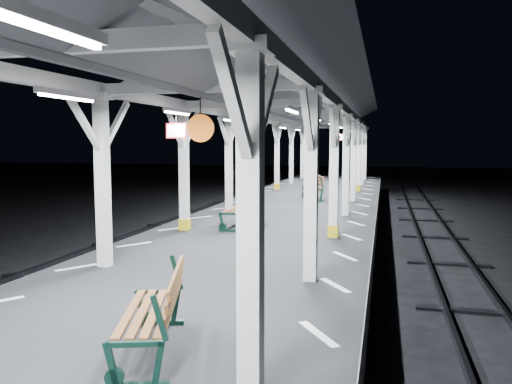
% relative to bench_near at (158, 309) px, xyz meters
% --- Properties ---
extents(ground, '(120.00, 120.00, 0.00)m').
position_rel_bench_near_xyz_m(ground, '(-0.75, 5.40, -1.51)').
color(ground, black).
rests_on(ground, ground).
extents(platform, '(6.00, 50.00, 1.00)m').
position_rel_bench_near_xyz_m(platform, '(-0.75, 5.40, -1.01)').
color(platform, black).
rests_on(platform, ground).
extents(hazard_stripes_left, '(1.00, 48.00, 0.01)m').
position_rel_bench_near_xyz_m(hazard_stripes_left, '(-3.20, 5.40, -0.50)').
color(hazard_stripes_left, silver).
rests_on(hazard_stripes_left, platform).
extents(hazard_stripes_right, '(1.00, 48.00, 0.01)m').
position_rel_bench_near_xyz_m(hazard_stripes_right, '(1.70, 5.40, -0.50)').
color(hazard_stripes_right, silver).
rests_on(hazard_stripes_right, platform).
extents(track_left, '(2.20, 60.00, 0.16)m').
position_rel_bench_near_xyz_m(track_left, '(-5.75, 5.40, -1.43)').
color(track_left, '#2D2D33').
rests_on(track_left, ground).
extents(track_right, '(2.20, 60.00, 0.16)m').
position_rel_bench_near_xyz_m(track_right, '(4.25, 5.40, -1.43)').
color(track_right, '#2D2D33').
rests_on(track_right, ground).
extents(canopy, '(5.40, 49.00, 4.65)m').
position_rel_bench_near_xyz_m(canopy, '(-0.75, 5.38, 3.06)').
color(canopy, silver).
rests_on(canopy, platform).
extents(bench_near, '(1.15, 1.87, 0.95)m').
position_rel_bench_near_xyz_m(bench_near, '(0.00, 0.00, 0.00)').
color(bench_near, black).
rests_on(bench_near, platform).
extents(bench_mid, '(0.72, 1.88, 1.01)m').
position_rel_bench_near_xyz_m(bench_mid, '(-1.40, 8.48, 0.03)').
color(bench_mid, black).
rests_on(bench_mid, platform).
extents(bench_far, '(1.18, 1.95, 0.99)m').
position_rel_bench_near_xyz_m(bench_far, '(-0.34, 15.78, 0.02)').
color(bench_far, black).
rests_on(bench_far, platform).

